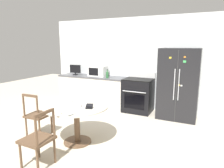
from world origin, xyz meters
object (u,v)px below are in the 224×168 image
microwave (98,71)px  refrigerator (179,84)px  counter_bottle (107,75)px  dining_chair_near (38,140)px  countertop_tv (75,69)px  oven_range (138,95)px  wallet (89,107)px  dining_chair_left (37,115)px  candle_glass (79,105)px

microwave → refrigerator: bearing=-2.3°
counter_bottle → dining_chair_near: counter_bottle is taller
countertop_tv → dining_chair_near: size_ratio=0.42×
oven_range → dining_chair_near: (-0.53, -3.13, -0.03)m
countertop_tv → wallet: bearing=-49.8°
dining_chair_left → counter_bottle: bearing=76.9°
refrigerator → dining_chair_left: size_ratio=1.95×
countertop_tv → dining_chair_near: (1.57, -3.15, -0.63)m
microwave → oven_range: bearing=-2.4°
refrigerator → oven_range: refrigerator is taller
microwave → dining_chair_left: 2.49m
countertop_tv → dining_chair_left: size_ratio=0.42×
refrigerator → candle_glass: 2.67m
dining_chair_left → wallet: size_ratio=5.66×
oven_range → counter_bottle: size_ratio=4.33×
countertop_tv → dining_chair_near: 3.58m
countertop_tv → candle_glass: bearing=-53.0°
countertop_tv → dining_chair_left: countertop_tv is taller
oven_range → counter_bottle: counter_bottle is taller
oven_range → candle_glass: 2.36m
refrigerator → candle_glass: refrigerator is taller
microwave → countertop_tv: bearing=-177.8°
counter_bottle → candle_glass: size_ratio=2.85×
countertop_tv → wallet: (1.96, -2.32, -0.31)m
oven_range → dining_chair_near: bearing=-99.6°
microwave → dining_chair_left: (-0.05, -2.41, -0.62)m
refrigerator → dining_chair_left: refrigerator is taller
dining_chair_left → oven_range: bearing=58.1°
dining_chair_left → wallet: (1.20, 0.06, 0.33)m
dining_chair_left → wallet: dining_chair_left is taller
oven_range → candle_glass: bearing=-98.4°
dining_chair_left → dining_chair_near: (0.82, -0.78, 0.00)m
counter_bottle → dining_chair_near: size_ratio=0.28×
counter_bottle → candle_glass: (0.57, -2.23, -0.22)m
oven_range → refrigerator: bearing=-2.3°
counter_bottle → candle_glass: 2.31m
microwave → wallet: size_ratio=3.43×
refrigerator → dining_chair_left: 3.36m
oven_range → countertop_tv: size_ratio=2.86×
refrigerator → candle_glass: size_ratio=20.09×
microwave → countertop_tv: same height
dining_chair_left → dining_chair_near: 1.13m
microwave → countertop_tv: (-0.80, -0.03, 0.01)m
countertop_tv → counter_bottle: bearing=-5.4°
counter_bottle → wallet: counter_bottle is taller
countertop_tv → counter_bottle: countertop_tv is taller
refrigerator → wallet: bearing=-118.1°
oven_range → countertop_tv: 2.19m
counter_bottle → wallet: (0.76, -2.21, -0.23)m
dining_chair_near → countertop_tv: bearing=27.5°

